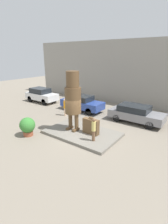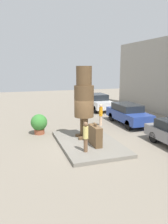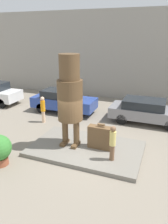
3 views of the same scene
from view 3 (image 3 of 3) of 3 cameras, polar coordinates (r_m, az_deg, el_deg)
ground_plane at (r=10.55m, az=0.55°, el=-9.96°), size 60.00×60.00×0.00m
pedestal at (r=10.50m, az=0.55°, el=-9.52°), size 5.19×3.24×0.19m
building_backdrop at (r=18.45m, az=11.50°, el=14.14°), size 28.00×0.60×7.07m
statue_figure at (r=9.78m, az=-3.70°, el=4.60°), size 1.15×1.15×4.26m
giant_suitcase at (r=10.14m, az=4.40°, el=-6.64°), size 1.18×0.39×1.24m
tourist at (r=9.14m, az=7.47°, el=-7.75°), size 0.26×0.26×1.55m
parked_car_blue at (r=15.28m, az=-5.44°, el=3.02°), size 4.44×1.76×1.57m
parked_car_grey at (r=13.94m, az=15.97°, el=0.40°), size 4.50×1.89×1.47m
worker_hivis at (r=13.62m, az=-10.66°, el=0.91°), size 0.28×0.28×1.65m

